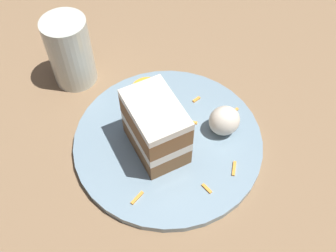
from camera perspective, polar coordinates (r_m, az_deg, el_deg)
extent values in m
plane|color=#4C4742|center=(0.64, -1.98, -2.86)|extent=(6.00, 6.00, 0.00)
cube|color=#846647|center=(0.62, -2.02, -1.93)|extent=(1.12, 0.84, 0.04)
cylinder|color=gray|center=(0.59, 0.00, -2.19)|extent=(0.28, 0.28, 0.01)
cube|color=brown|center=(0.56, -1.41, -1.96)|extent=(0.09, 0.11, 0.03)
cube|color=silver|center=(0.54, -1.46, -0.54)|extent=(0.09, 0.11, 0.02)
cube|color=brown|center=(0.53, -1.51, 0.99)|extent=(0.09, 0.11, 0.03)
cube|color=silver|center=(0.51, -1.57, 2.48)|extent=(0.09, 0.11, 0.01)
ellipsoid|color=silver|center=(0.58, 8.18, 0.77)|extent=(0.05, 0.04, 0.05)
cylinder|color=orange|center=(0.64, -2.65, 5.24)|extent=(0.05, 0.05, 0.01)
cube|color=orange|center=(0.63, 4.15, 3.87)|extent=(0.01, 0.01, 0.00)
cube|color=orange|center=(0.54, 5.64, -9.00)|extent=(0.01, 0.02, 0.00)
cube|color=orange|center=(0.54, -4.49, -10.34)|extent=(0.02, 0.02, 0.00)
cube|color=orange|center=(0.62, 9.31, 1.86)|extent=(0.02, 0.02, 0.00)
cube|color=orange|center=(0.62, -1.57, 2.92)|extent=(0.01, 0.01, 0.00)
cube|color=orange|center=(0.56, 9.56, -6.10)|extent=(0.01, 0.02, 0.00)
cube|color=orange|center=(0.60, 3.59, 0.59)|extent=(0.01, 0.01, 0.00)
cylinder|color=beige|center=(0.66, -14.03, 10.42)|extent=(0.07, 0.07, 0.12)
cylinder|color=silver|center=(0.68, -13.39, 8.08)|extent=(0.06, 0.06, 0.04)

